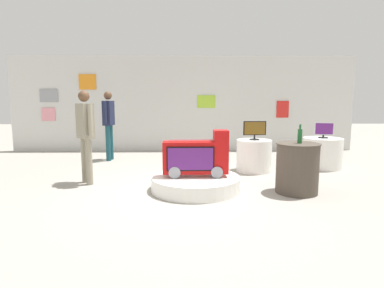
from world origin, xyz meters
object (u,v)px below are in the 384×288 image
Objects in this scene: novelty_firetruck_tv at (197,158)px; display_pedestal_left_rear at (254,156)px; display_pedestal_center_rear at (322,153)px; shopper_browsing_near_truck at (85,130)px; main_display_pedestal at (195,183)px; bottle_on_side_table at (300,136)px; shopper_browsing_rear at (109,120)px; side_table_round at (297,168)px; tv_on_center_rear at (324,130)px; tv_on_left_rear at (255,130)px.

novelty_firetruck_tv is 1.47× the size of display_pedestal_left_rear.
novelty_firetruck_tv is at bearing -149.20° from display_pedestal_center_rear.
display_pedestal_center_rear is at bearing 14.48° from shopper_browsing_near_truck.
novelty_firetruck_tv is (0.02, -0.01, 0.45)m from main_display_pedestal.
bottle_on_side_table is at bearing -6.35° from novelty_firetruck_tv.
shopper_browsing_rear is (-2.12, 2.76, 0.91)m from main_display_pedestal.
novelty_firetruck_tv reaches higher than side_table_round.
shopper_browsing_rear is (-2.15, 2.77, 0.46)m from novelty_firetruck_tv.
display_pedestal_center_rear is at bearing 103.05° from tv_on_center_rear.
display_pedestal_center_rear is 2.30m from side_table_round.
display_pedestal_left_rear is 3.75m from shopper_browsing_rear.
display_pedestal_left_rear is at bearing 47.29° from main_display_pedestal.
tv_on_center_rear reaches higher than display_pedestal_left_rear.
novelty_firetruck_tv is at bearing -52.20° from shopper_browsing_rear.
display_pedestal_left_rear is (1.29, 1.43, -0.22)m from novelty_firetruck_tv.
main_display_pedestal is 3.82× the size of tv_on_center_rear.
novelty_firetruck_tv is 2.11m from shopper_browsing_near_truck.
tv_on_left_rear is at bearing 103.07° from side_table_round.
novelty_firetruck_tv is 3.40m from display_pedestal_center_rear.
tv_on_left_rear is at bearing -169.03° from display_pedestal_center_rear.
display_pedestal_left_rear is at bearing 16.23° from shopper_browsing_near_truck.
main_display_pedestal is 2.09m from tv_on_left_rear.
tv_on_left_rear is (1.29, 1.42, 0.34)m from novelty_firetruck_tv.
display_pedestal_center_rear is at bearing 10.97° from tv_on_left_rear.
shopper_browsing_near_truck reaches higher than bottle_on_side_table.
tv_on_left_rear reaches higher than side_table_round.
main_display_pedestal is at bearing -13.02° from shopper_browsing_near_truck.
main_display_pedestal is at bearing -132.71° from display_pedestal_left_rear.
shopper_browsing_rear is at bearing 158.66° from tv_on_left_rear.
novelty_firetruck_tv is 3.56× the size of bottle_on_side_table.
display_pedestal_left_rear is 1.66m from side_table_round.
shopper_browsing_rear is at bearing 168.54° from display_pedestal_center_rear.
tv_on_center_rear is at bearing -11.50° from shopper_browsing_rear.
tv_on_center_rear is at bearing 57.25° from bottle_on_side_table.
novelty_firetruck_tv is at bearing 173.64° from side_table_round.
tv_on_left_rear is 1.22× the size of tv_on_center_rear.
main_display_pedestal is at bearing 173.49° from side_table_round.
tv_on_left_rear reaches higher than novelty_firetruck_tv.
shopper_browsing_near_truck reaches higher than display_pedestal_center_rear.
shopper_browsing_near_truck is (-3.30, -0.96, 0.66)m from display_pedestal_left_rear.
main_display_pedestal is at bearing -52.41° from shopper_browsing_rear.
shopper_browsing_rear reaches higher than side_table_round.
shopper_browsing_near_truck reaches higher than main_display_pedestal.
display_pedestal_left_rear is at bearing 103.03° from side_table_round.
display_pedestal_center_rear is 0.52m from tv_on_center_rear.
bottle_on_side_table reaches higher than display_pedestal_center_rear.
shopper_browsing_near_truck is (-1.99, 0.46, 0.88)m from main_display_pedestal.
novelty_firetruck_tv is 1.74m from bottle_on_side_table.
display_pedestal_left_rear is 0.44× the size of shopper_browsing_near_truck.
shopper_browsing_near_truck is at bearing 166.94° from novelty_firetruck_tv.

